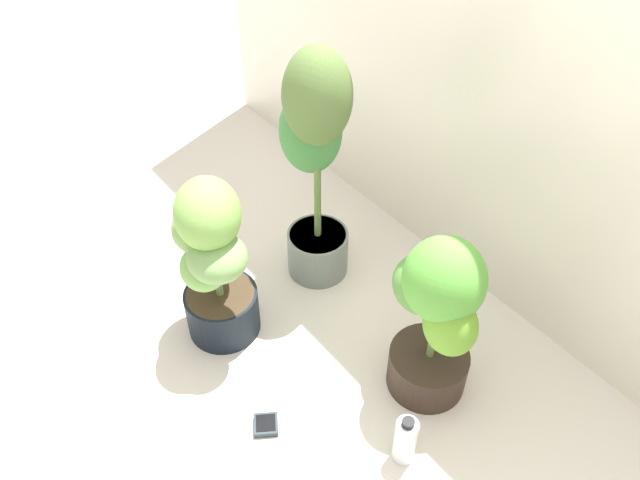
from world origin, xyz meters
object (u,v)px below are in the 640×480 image
Objects in this scene: potted_plant_front_left at (213,257)px; nutrient_bottle at (405,440)px; potted_plant_back_right at (436,313)px; hygrometer_box at (266,425)px; potted_plant_back_left at (315,151)px.

potted_plant_front_left is 3.32× the size of nutrient_bottle.
hygrometer_box is at bearing -109.20° from potted_plant_back_right.
potted_plant_back_left is 0.72m from potted_plant_back_right.
hygrometer_box is at bearing -140.94° from nutrient_bottle.
potted_plant_front_left is 6.24× the size of hygrometer_box.
potted_plant_back_right is (0.64, 0.43, -0.01)m from potted_plant_front_left.
potted_plant_back_left reaches higher than hygrometer_box.
potted_plant_front_left is 0.70× the size of potted_plant_back_left.
potted_plant_front_left is at bearing -168.03° from nutrient_bottle.
potted_plant_back_right reaches higher than hygrometer_box.
potted_plant_front_left reaches higher than hygrometer_box.
potted_plant_back_left is at bearing 160.20° from nutrient_bottle.
potted_plant_front_left is at bearing -84.43° from potted_plant_back_left.
nutrient_bottle is at bearing 11.97° from potted_plant_front_left.
potted_plant_back_right is 6.02× the size of hygrometer_box.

